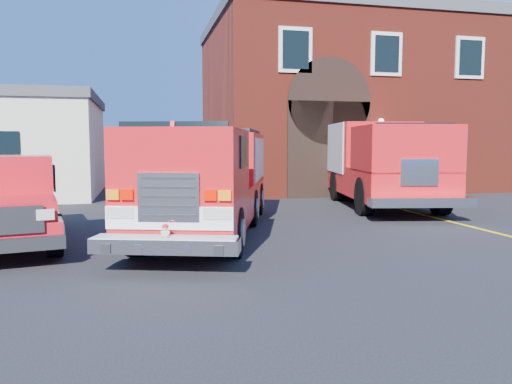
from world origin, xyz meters
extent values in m
plane|color=black|center=(0.00, 0.00, 0.00)|extent=(100.00, 100.00, 0.00)
cube|color=yellow|center=(6.50, 1.00, 0.00)|extent=(0.12, 3.00, 0.01)
cube|color=yellow|center=(6.50, 4.00, 0.00)|extent=(0.12, 3.00, 0.01)
cube|color=yellow|center=(6.50, 7.00, 0.00)|extent=(0.12, 3.00, 0.01)
cube|color=maroon|center=(9.00, 14.00, 4.00)|extent=(15.00, 10.00, 8.00)
cube|color=#424447|center=(9.00, 14.00, 8.20)|extent=(15.20, 10.20, 0.50)
cube|color=black|center=(5.50, 8.98, 2.00)|extent=(3.60, 0.12, 4.00)
cylinder|color=black|center=(5.50, 8.98, 4.00)|extent=(3.60, 0.12, 3.60)
cube|color=black|center=(4.00, 8.95, 6.00)|extent=(1.40, 0.10, 1.80)
cube|color=black|center=(8.00, 8.95, 6.00)|extent=(1.40, 0.10, 1.80)
cube|color=black|center=(12.00, 8.95, 6.00)|extent=(1.40, 0.10, 1.80)
cube|color=black|center=(-7.00, 8.97, 2.00)|extent=(1.20, 0.10, 1.40)
cylinder|color=black|center=(-2.30, -0.46, 0.50)|extent=(0.60, 1.04, 0.99)
cylinder|color=black|center=(-0.41, -1.06, 0.50)|extent=(0.60, 1.04, 0.99)
cube|color=red|center=(-0.48, 1.99, 0.77)|extent=(4.61, 8.42, 0.81)
cube|color=red|center=(0.15, 3.97, 1.80)|extent=(3.35, 4.47, 1.44)
cube|color=red|center=(-1.27, -0.51, 1.85)|extent=(3.03, 3.44, 1.35)
cube|color=black|center=(-1.62, -1.58, 2.21)|extent=(1.91, 0.67, 0.85)
cube|color=red|center=(-1.27, -0.51, 2.60)|extent=(1.47, 0.73, 0.13)
cube|color=white|center=(-1.72, -1.90, 0.95)|extent=(2.17, 0.74, 0.40)
cube|color=silver|center=(-1.72, -1.91, 1.31)|extent=(1.05, 0.38, 0.85)
cube|color=silver|center=(-1.79, -2.14, 0.52)|extent=(2.56, 1.24, 0.25)
cube|color=#B7B7BF|center=(-0.93, 4.31, 1.80)|extent=(1.02, 3.11, 1.17)
cube|color=#B7B7BF|center=(1.23, 3.62, 1.80)|extent=(1.02, 3.11, 1.17)
sphere|color=#CEAB86|center=(-1.79, -2.14, 0.72)|extent=(0.16, 0.16, 0.13)
sphere|color=#CEAB86|center=(-1.80, -2.14, 0.82)|extent=(0.13, 0.13, 0.11)
sphere|color=#CEAB86|center=(-1.83, -2.12, 0.86)|extent=(0.05, 0.05, 0.04)
sphere|color=#CEAB86|center=(-1.75, -2.14, 0.86)|extent=(0.05, 0.05, 0.04)
ellipsoid|color=red|center=(-1.79, -2.14, 0.85)|extent=(0.14, 0.14, 0.06)
cylinder|color=red|center=(-1.80, -2.15, 0.84)|extent=(0.16, 0.16, 0.01)
cylinder|color=black|center=(-3.87, -0.20, 0.43)|extent=(0.46, 0.90, 0.85)
cube|color=red|center=(-5.18, 1.55, 0.59)|extent=(3.25, 6.18, 0.48)
cube|color=red|center=(-5.12, 1.24, 1.44)|extent=(2.30, 2.27, 1.07)
cube|color=red|center=(-5.51, 3.23, 1.01)|extent=(2.37, 2.58, 0.59)
cylinder|color=black|center=(4.64, 3.71, 0.60)|extent=(0.60, 1.26, 1.21)
cylinder|color=black|center=(7.01, 3.26, 0.60)|extent=(0.60, 1.26, 1.21)
cube|color=red|center=(6.40, 6.50, 0.93)|extent=(4.33, 9.14, 0.99)
cube|color=red|center=(6.70, 8.12, 2.20)|extent=(3.72, 5.90, 1.65)
cube|color=red|center=(5.82, 3.48, 2.09)|extent=(3.19, 3.10, 1.43)
cube|color=#B7B7BF|center=(5.34, 8.38, 2.09)|extent=(0.90, 4.54, 1.87)
cube|color=#B7B7BF|center=(8.06, 7.86, 2.09)|extent=(0.90, 4.54, 1.87)
cube|color=silver|center=(5.53, 1.92, 0.60)|extent=(3.00, 1.04, 0.27)
camera|label=1|loc=(-2.20, -10.59, 2.22)|focal=35.00mm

